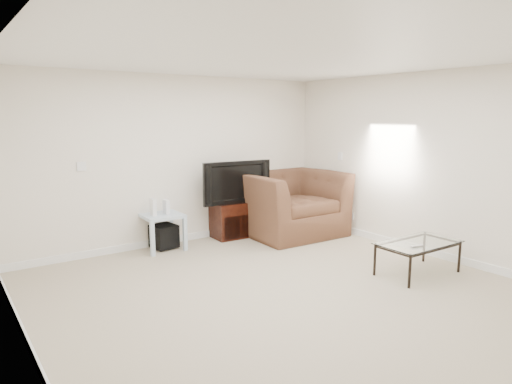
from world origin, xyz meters
TOP-DOWN VIEW (x-y plane):
  - floor at (0.00, 0.00)m, footprint 5.00×5.00m
  - ceiling at (0.00, 0.00)m, footprint 5.00×5.00m
  - wall_back at (0.00, 2.50)m, footprint 5.00×0.02m
  - wall_left at (-2.50, 0.00)m, footprint 0.02×5.00m
  - wall_right at (2.50, 0.00)m, footprint 0.02×5.00m
  - plate_back at (-1.40, 2.49)m, footprint 0.12×0.02m
  - plate_right_switch at (2.49, 1.60)m, footprint 0.02×0.09m
  - plate_right_outlet at (2.49, 1.30)m, footprint 0.02×0.08m
  - tv_stand at (0.83, 2.28)m, footprint 0.70×0.50m
  - dvd_player at (0.82, 2.24)m, footprint 0.35×0.25m
  - television at (0.82, 2.25)m, footprint 1.08×0.30m
  - side_table at (-0.39, 2.28)m, footprint 0.56×0.56m
  - subwoofer at (-0.36, 2.30)m, footprint 0.37×0.37m
  - game_console at (-0.52, 2.26)m, footprint 0.08×0.18m
  - game_case at (-0.33, 2.26)m, footprint 0.07×0.16m
  - recliner at (1.67, 1.89)m, footprint 1.59×1.07m
  - coffee_table at (1.71, -0.49)m, footprint 1.03×0.60m
  - remote at (1.51, -0.61)m, footprint 0.17×0.08m

SIDE VIEW (x-z plane):
  - floor at x=0.00m, z-range 0.00..0.00m
  - subwoofer at x=-0.36m, z-range 0.02..0.35m
  - coffee_table at x=1.71m, z-range 0.00..0.40m
  - side_table at x=-0.39m, z-range 0.00..0.52m
  - tv_stand at x=0.83m, z-range 0.00..0.56m
  - plate_right_outlet at x=2.49m, z-range 0.24..0.36m
  - remote at x=1.51m, z-range 0.40..0.42m
  - dvd_player at x=0.82m, z-range 0.45..0.49m
  - game_case at x=-0.33m, z-range 0.52..0.73m
  - game_console at x=-0.52m, z-range 0.52..0.76m
  - recliner at x=1.67m, z-range 0.00..1.35m
  - television at x=0.82m, z-range 0.56..1.22m
  - wall_back at x=0.00m, z-range 0.00..2.50m
  - wall_left at x=-2.50m, z-range 0.00..2.50m
  - wall_right at x=2.50m, z-range 0.00..2.50m
  - plate_back at x=-1.40m, z-range 1.19..1.31m
  - plate_right_switch at x=2.49m, z-range 1.19..1.31m
  - ceiling at x=0.00m, z-range 2.50..2.50m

